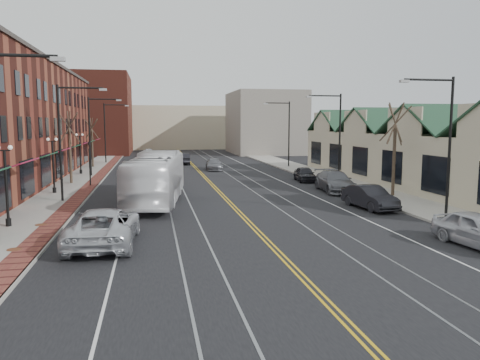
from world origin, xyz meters
name	(u,v)px	position (x,y,z in m)	size (l,w,h in m)	color
ground	(284,259)	(0.00, 0.00, 0.00)	(160.00, 160.00, 0.00)	black
sidewalk_left	(65,193)	(-12.00, 20.00, 0.07)	(4.00, 120.00, 0.15)	gray
sidewalk_right	(353,186)	(12.00, 20.00, 0.07)	(4.00, 120.00, 0.15)	gray
building_right	(416,159)	(18.00, 20.00, 2.30)	(8.00, 36.00, 4.60)	#C2B895
backdrop_left	(90,114)	(-16.00, 70.00, 7.00)	(14.00, 18.00, 14.00)	maroon
backdrop_mid	(176,127)	(0.00, 85.00, 4.50)	(22.00, 14.00, 9.00)	#C2B895
backdrop_right	(265,123)	(15.00, 65.00, 5.50)	(12.00, 16.00, 11.00)	slate
streetlight_l_1	(66,131)	(-11.05, 16.00, 5.03)	(3.33, 0.25, 8.00)	black
streetlight_l_2	(94,128)	(-11.05, 32.00, 5.03)	(3.33, 0.25, 8.00)	black
streetlight_l_3	(108,127)	(-11.05, 48.00, 5.03)	(3.33, 0.25, 8.00)	black
streetlight_r_0	(443,132)	(11.05, 6.00, 5.03)	(3.33, 0.25, 8.00)	black
streetlight_r_1	(335,129)	(11.05, 22.00, 5.03)	(3.33, 0.25, 8.00)	black
streetlight_r_2	(286,127)	(11.05, 38.00, 5.03)	(3.33, 0.25, 8.00)	black
lamppost_l_1	(6,188)	(-12.80, 8.00, 2.20)	(0.84, 0.28, 4.27)	black
lamppost_l_2	(53,166)	(-12.80, 20.00, 2.20)	(0.84, 0.28, 4.27)	black
lamppost_l_3	(80,154)	(-12.80, 34.00, 2.20)	(0.84, 0.28, 4.27)	black
tree_left_near	(70,146)	(-12.50, 26.00, 3.51)	(1.78, 1.37, 6.48)	#382B21
tree_left_far	(92,141)	(-12.50, 42.00, 3.28)	(1.66, 1.28, 6.02)	#382B21
tree_right_mid	(394,147)	(12.50, 14.00, 3.75)	(1.90, 1.46, 6.93)	#382B21
manhole_mid	(14,249)	(-11.20, 3.00, 0.16)	(0.60, 0.60, 0.02)	#592D19
manhole_far	(41,225)	(-11.20, 8.00, 0.16)	(0.60, 0.60, 0.02)	#592D19
traffic_signal	(90,160)	(-10.60, 24.00, 2.35)	(0.18, 0.15, 3.80)	black
transit_bus	(156,178)	(-5.00, 14.90, 1.75)	(2.94, 12.55, 3.50)	white
parked_suv	(104,227)	(-7.50, 3.65, 0.86)	(2.86, 6.20, 1.72)	silver
parked_car_a	(479,230)	(9.12, 0.12, 0.79)	(1.88, 4.67, 1.59)	#B6B7BE
parked_car_b	(370,197)	(8.60, 9.85, 0.76)	(1.61, 4.62, 1.52)	black
parked_car_c	(335,181)	(9.30, 17.46, 0.83)	(2.33, 5.73, 1.66)	slate
parked_car_d	(305,174)	(9.02, 24.28, 0.69)	(1.63, 4.06, 1.38)	#222227
distant_car_left	(184,159)	(-1.03, 44.79, 0.74)	(1.57, 4.50, 1.48)	black
distant_car_right	(214,164)	(1.89, 36.50, 0.66)	(1.84, 4.53, 1.31)	slate
distant_car_far	(148,153)	(-5.86, 59.52, 0.71)	(1.69, 4.19, 1.43)	silver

